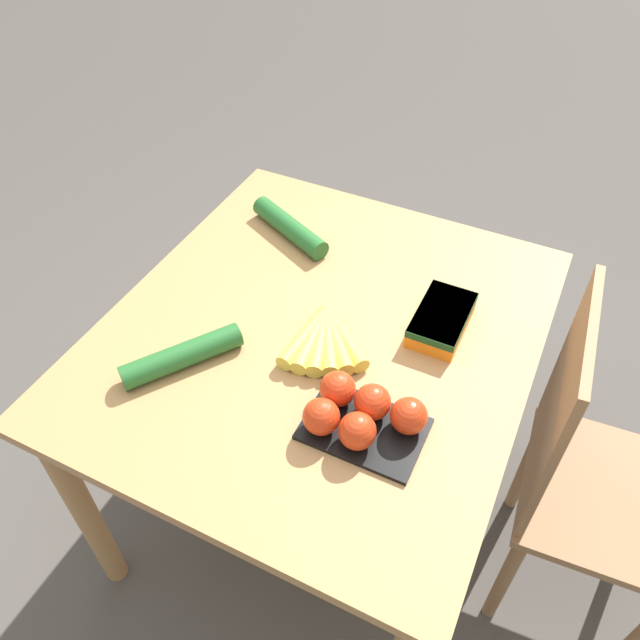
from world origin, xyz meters
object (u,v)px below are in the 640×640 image
banana_bunch (324,339)px  cucumber_near (290,227)px  chair (584,476)px  tomato_pack (360,413)px  cucumber_far (182,356)px  carrot_bag (442,318)px

banana_bunch → cucumber_near: size_ratio=0.76×
chair → tomato_pack: (0.28, -0.48, 0.31)m
tomato_pack → cucumber_far: (0.02, -0.42, -0.01)m
chair → banana_bunch: 0.71m
chair → cucumber_near: bearing=72.2°
cucumber_far → banana_bunch: bearing=126.3°
tomato_pack → cucumber_near: tomato_pack is taller
banana_bunch → tomato_pack: bearing=43.7°
tomato_pack → chair: bearing=120.4°
banana_bunch → cucumber_far: 0.32m
banana_bunch → carrot_bag: bearing=127.4°
cucumber_near → tomato_pack: bearing=40.4°
chair → cucumber_far: (0.30, -0.90, 0.30)m
tomato_pack → carrot_bag: (-0.34, 0.06, -0.01)m
carrot_bag → tomato_pack: bearing=-10.1°
chair → carrot_bag: size_ratio=4.99×
chair → cucumber_far: chair is taller
cucumber_near → banana_bunch: bearing=38.5°
carrot_bag → cucumber_near: (-0.16, -0.49, -0.00)m
chair → cucumber_near: size_ratio=3.61×
cucumber_far → cucumber_near: bearing=-179.2°
banana_bunch → carrot_bag: (-0.17, 0.22, 0.01)m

